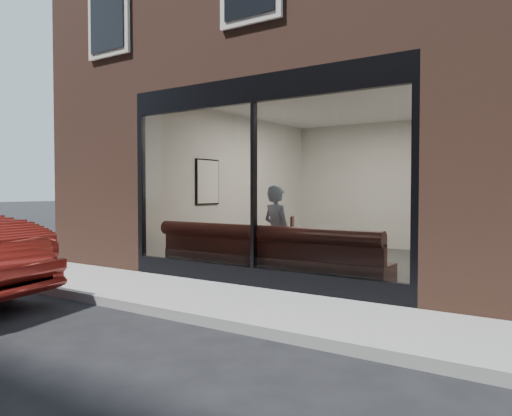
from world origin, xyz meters
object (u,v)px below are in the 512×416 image
Objects in this scene: cafe_chair_left at (283,251)px; cafe_table_left at (274,231)px; banquette at (268,269)px; person at (277,234)px; cafe_table_right at (330,237)px.

cafe_table_left is at bearing 89.73° from cafe_chair_left.
person reaches higher than banquette.
cafe_chair_left is at bearing -43.10° from person.
cafe_table_right reaches higher than cafe_table_left.
cafe_table_left reaches higher than banquette.
banquette is 2.27m from cafe_chair_left.
person is at bearing 73.53° from banquette.
banquette is 2.56× the size of person.
person is 4.08× the size of cafe_chair_left.
cafe_chair_left is (-0.50, 1.13, -0.50)m from cafe_table_left.
banquette is at bearing -62.70° from cafe_table_left.
cafe_table_left is at bearing -36.38° from person.
person is 2.54× the size of cafe_table_left.
cafe_table_right is at bearing 116.11° from cafe_chair_left.
cafe_table_right is at bearing -16.03° from cafe_table_left.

